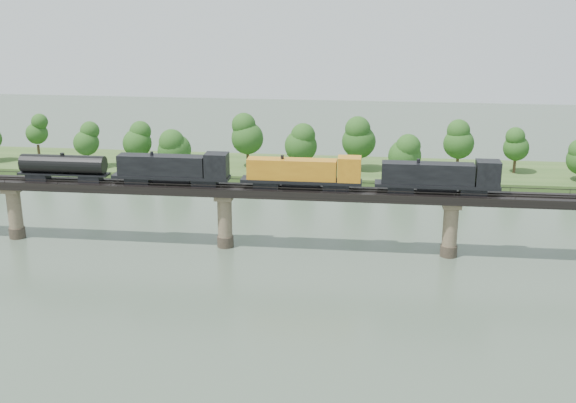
# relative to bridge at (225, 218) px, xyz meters

# --- Properties ---
(ground) EXTENTS (400.00, 400.00, 0.00)m
(ground) POSITION_rel_bridge_xyz_m (0.00, -30.00, -5.46)
(ground) COLOR #3A4A3A
(ground) RESTS_ON ground
(far_bank) EXTENTS (300.00, 24.00, 1.60)m
(far_bank) POSITION_rel_bridge_xyz_m (0.00, 55.00, -4.66)
(far_bank) COLOR #335020
(far_bank) RESTS_ON ground
(bridge) EXTENTS (236.00, 30.00, 11.50)m
(bridge) POSITION_rel_bridge_xyz_m (0.00, 0.00, 0.00)
(bridge) COLOR #473A2D
(bridge) RESTS_ON ground
(bridge_superstructure) EXTENTS (220.00, 4.90, 0.75)m
(bridge_superstructure) POSITION_rel_bridge_xyz_m (0.00, 0.00, 6.33)
(bridge_superstructure) COLOR black
(bridge_superstructure) RESTS_ON bridge
(far_treeline) EXTENTS (289.06, 17.54, 13.60)m
(far_treeline) POSITION_rel_bridge_xyz_m (-8.21, 50.52, 3.37)
(far_treeline) COLOR #382619
(far_treeline) RESTS_ON far_bank
(freight_train) EXTENTS (85.85, 3.34, 5.91)m
(freight_train) POSITION_rel_bridge_xyz_m (6.22, 0.00, 8.86)
(freight_train) COLOR black
(freight_train) RESTS_ON bridge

